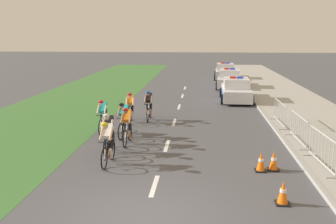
{
  "coord_description": "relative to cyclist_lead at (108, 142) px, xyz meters",
  "views": [
    {
      "loc": [
        1.29,
        -8.18,
        4.32
      ],
      "look_at": [
        -0.06,
        7.19,
        1.1
      ],
      "focal_mm": 40.51,
      "sensor_mm": 36.0,
      "label": 1
    }
  ],
  "objects": [
    {
      "name": "ground_plane",
      "position": [
        1.76,
        -3.67,
        -0.79
      ],
      "size": [
        160.0,
        160.0,
        0.0
      ],
      "primitive_type": "plane",
      "color": "#4C4C51"
    },
    {
      "name": "sidewalk_slab",
      "position": [
        8.75,
        10.33,
        -0.73
      ],
      "size": [
        4.78,
        60.0,
        0.12
      ],
      "primitive_type": "cube",
      "color": "#A3A099",
      "rests_on": "ground"
    },
    {
      "name": "kerb_edge",
      "position": [
        6.44,
        10.33,
        -0.72
      ],
      "size": [
        0.16,
        60.0,
        0.13
      ],
      "primitive_type": "cube",
      "color": "#9E9E99",
      "rests_on": "ground"
    },
    {
      "name": "grass_verge",
      "position": [
        -5.09,
        10.33,
        -0.78
      ],
      "size": [
        7.0,
        60.0,
        0.01
      ],
      "primitive_type": "cube",
      "color": "#3D7033",
      "rests_on": "ground"
    },
    {
      "name": "lane_markings_centre",
      "position": [
        1.76,
        6.34,
        -0.78
      ],
      "size": [
        0.14,
        25.6,
        0.01
      ],
      "color": "white",
      "rests_on": "ground"
    },
    {
      "name": "cyclist_lead",
      "position": [
        0.0,
        0.0,
        0.0
      ],
      "size": [
        0.42,
        1.72,
        1.56
      ],
      "color": "black",
      "rests_on": "ground"
    },
    {
      "name": "cyclist_second",
      "position": [
        -0.29,
        1.28,
        0.0
      ],
      "size": [
        0.42,
        1.72,
        1.56
      ],
      "color": "black",
      "rests_on": "ground"
    },
    {
      "name": "cyclist_third",
      "position": [
        0.18,
        2.4,
        0.0
      ],
      "size": [
        0.42,
        1.72,
        1.56
      ],
      "color": "black",
      "rests_on": "ground"
    },
    {
      "name": "cyclist_fourth",
      "position": [
        -0.17,
        3.44,
        0.0
      ],
      "size": [
        0.44,
        1.72,
        1.56
      ],
      "color": "black",
      "rests_on": "ground"
    },
    {
      "name": "cyclist_fifth",
      "position": [
        -1.2,
        3.98,
        0.0
      ],
      "size": [
        0.42,
        1.72,
        1.56
      ],
      "color": "black",
      "rests_on": "ground"
    },
    {
      "name": "cyclist_sixth",
      "position": [
        -0.38,
        6.06,
        0.0
      ],
      "size": [
        0.46,
        1.72,
        1.56
      ],
      "color": "black",
      "rests_on": "ground"
    },
    {
      "name": "cyclist_seventh",
      "position": [
        0.45,
        6.71,
        0.0
      ],
      "size": [
        0.42,
        1.72,
        1.56
      ],
      "color": "black",
      "rests_on": "ground"
    },
    {
      "name": "police_car_nearest",
      "position": [
        5.31,
        12.75,
        -0.11
      ],
      "size": [
        2.06,
        4.43,
        1.59
      ],
      "color": "silver",
      "rests_on": "ground"
    },
    {
      "name": "police_car_second",
      "position": [
        5.31,
        18.83,
        -0.11
      ],
      "size": [
        2.29,
        4.54,
        1.59
      ],
      "color": "silver",
      "rests_on": "ground"
    },
    {
      "name": "police_car_third",
      "position": [
        5.31,
        24.86,
        -0.11
      ],
      "size": [
        2.16,
        4.48,
        1.59
      ],
      "color": "silver",
      "rests_on": "ground"
    },
    {
      "name": "crowd_barrier_front",
      "position": [
        6.95,
        0.14,
        -0.14
      ],
      "size": [
        0.62,
        2.32,
        1.07
      ],
      "color": "#B7BABF",
      "rests_on": "sidewalk_slab"
    },
    {
      "name": "crowd_barrier_middle",
      "position": [
        6.88,
        2.88,
        -0.14
      ],
      "size": [
        0.54,
        2.32,
        1.07
      ],
      "color": "#B7BABF",
      "rests_on": "sidewalk_slab"
    },
    {
      "name": "crowd_barrier_rear",
      "position": [
        6.74,
        5.88,
        -0.14
      ],
      "size": [
        0.54,
        2.32,
        1.07
      ],
      "color": "#B7BABF",
      "rests_on": "sidewalk_slab"
    },
    {
      "name": "traffic_cone_near",
      "position": [
        4.99,
        -0.18,
        -0.48
      ],
      "size": [
        0.36,
        0.36,
        0.64
      ],
      "color": "black",
      "rests_on": "ground"
    },
    {
      "name": "traffic_cone_mid",
      "position": [
        5.41,
        -0.05,
        -0.48
      ],
      "size": [
        0.36,
        0.36,
        0.64
      ],
      "color": "black",
      "rests_on": "ground"
    },
    {
      "name": "traffic_cone_far",
      "position": [
        5.19,
        -2.56,
        -0.48
      ],
      "size": [
        0.36,
        0.36,
        0.64
      ],
      "color": "black",
      "rests_on": "ground"
    }
  ]
}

